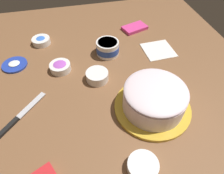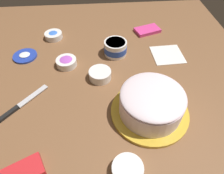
# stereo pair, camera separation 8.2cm
# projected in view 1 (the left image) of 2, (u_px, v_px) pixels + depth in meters

# --- Properties ---
(ground_plane) EXTENTS (1.54, 1.54, 0.00)m
(ground_plane) POSITION_uv_depth(u_px,v_px,m) (93.00, 85.00, 0.88)
(ground_plane) COLOR brown
(frosted_cake) EXTENTS (0.30, 0.30, 0.12)m
(frosted_cake) POSITION_uv_depth(u_px,v_px,m) (154.00, 99.00, 0.75)
(frosted_cake) COLOR gold
(frosted_cake) RESTS_ON ground_plane
(frosting_tub) EXTENTS (0.11, 0.11, 0.07)m
(frosting_tub) POSITION_uv_depth(u_px,v_px,m) (108.00, 48.00, 1.00)
(frosting_tub) COLOR white
(frosting_tub) RESTS_ON ground_plane
(frosting_tub_lid) EXTENTS (0.12, 0.12, 0.02)m
(frosting_tub_lid) POSITION_uv_depth(u_px,v_px,m) (15.00, 65.00, 0.96)
(frosting_tub_lid) COLOR #233DAD
(frosting_tub_lid) RESTS_ON ground_plane
(spreading_knife) EXTENTS (0.17, 0.19, 0.01)m
(spreading_knife) POSITION_uv_depth(u_px,v_px,m) (18.00, 118.00, 0.75)
(spreading_knife) COLOR silver
(spreading_knife) RESTS_ON ground_plane
(sprinkle_bowl_rainbow) EXTENTS (0.10, 0.10, 0.04)m
(sprinkle_bowl_rainbow) POSITION_uv_depth(u_px,v_px,m) (60.00, 67.00, 0.93)
(sprinkle_bowl_rainbow) COLOR white
(sprinkle_bowl_rainbow) RESTS_ON ground_plane
(sprinkle_bowl_blue) EXTENTS (0.09, 0.09, 0.03)m
(sprinkle_bowl_blue) POSITION_uv_depth(u_px,v_px,m) (41.00, 41.00, 1.07)
(sprinkle_bowl_blue) COLOR white
(sprinkle_bowl_blue) RESTS_ON ground_plane
(sprinkle_bowl_yellow) EXTENTS (0.10, 0.10, 0.04)m
(sprinkle_bowl_yellow) POSITION_uv_depth(u_px,v_px,m) (97.00, 76.00, 0.88)
(sprinkle_bowl_yellow) COLOR white
(sprinkle_bowl_yellow) RESTS_ON ground_plane
(sprinkle_bowl_green) EXTENTS (0.10, 0.10, 0.03)m
(sprinkle_bowl_green) POSITION_uv_depth(u_px,v_px,m) (143.00, 166.00, 0.62)
(sprinkle_bowl_green) COLOR white
(sprinkle_bowl_green) RESTS_ON ground_plane
(candy_box_lower) EXTENTS (0.16, 0.12, 0.02)m
(candy_box_lower) POSITION_uv_depth(u_px,v_px,m) (135.00, 28.00, 1.17)
(candy_box_lower) COLOR #E53D8E
(candy_box_lower) RESTS_ON ground_plane
(paper_napkin) EXTENTS (0.16, 0.16, 0.01)m
(paper_napkin) POSITION_uv_depth(u_px,v_px,m) (158.00, 50.00, 1.04)
(paper_napkin) COLOR white
(paper_napkin) RESTS_ON ground_plane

